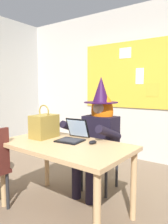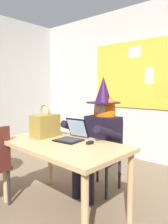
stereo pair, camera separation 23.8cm
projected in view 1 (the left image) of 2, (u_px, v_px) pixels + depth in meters
The scene contains 8 objects.
ground_plane at pixel (69, 218), 2.13m from camera, with size 24.00×24.00×0.00m, color #75604C.
wall_back_bulletin at pixel (145, 83), 3.74m from camera, with size 5.48×2.29×2.77m.
desk_main at pixel (64, 152), 2.17m from camera, with size 1.40×0.82×0.74m.
chair_at_desk at pixel (102, 151), 2.78m from camera, with size 0.45×0.45×0.88m.
person_costumed at pixel (98, 130), 2.64m from camera, with size 0.60×0.68×1.45m.
laptop at pixel (73, 136), 2.29m from camera, with size 0.29×0.34×0.23m.
computer_mouse at pixel (93, 142), 2.14m from camera, with size 0.06×0.10×0.03m, color black.
handbag at pixel (44, 126), 2.40m from camera, with size 0.20×0.30×0.38m.
Camera 1 is at (1.27, -1.55, 1.30)m, focal length 33.89 mm.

